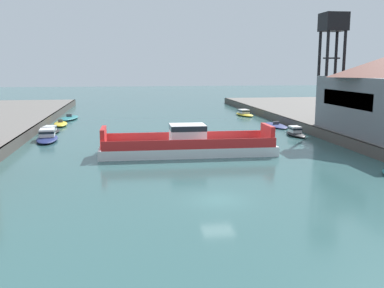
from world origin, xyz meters
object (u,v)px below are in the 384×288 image
(moored_boat_mid_right, at_px, (50,131))
(moored_boat_far_right, at_px, (47,136))
(moored_boat_upstream_b, at_px, (244,113))
(crane_tower, at_px, (333,37))
(moored_boat_upstream_a, at_px, (69,118))
(moored_boat_mid_left, at_px, (276,125))
(moored_boat_near_right, at_px, (296,132))
(moored_boat_near_left, at_px, (61,124))
(chain_ferry, at_px, (188,145))

(moored_boat_mid_right, height_order, moored_boat_far_right, moored_boat_far_right)
(moored_boat_upstream_b, xyz_separation_m, crane_tower, (5.88, -26.96, 13.99))
(moored_boat_far_right, height_order, moored_boat_upstream_a, moored_boat_far_right)
(moored_boat_mid_left, xyz_separation_m, moored_boat_far_right, (-36.61, -9.57, 0.41))
(moored_boat_near_right, xyz_separation_m, moored_boat_upstream_a, (-36.10, 26.24, -0.24))
(moored_boat_near_right, height_order, moored_boat_far_right, moored_boat_far_right)
(moored_boat_near_left, distance_m, crane_tower, 47.15)
(moored_boat_upstream_b, bearing_deg, moored_boat_mid_right, -150.98)
(moored_boat_near_left, bearing_deg, moored_boat_near_right, -25.03)
(moored_boat_near_left, xyz_separation_m, moored_boat_near_right, (36.48, -17.04, 0.21))
(moored_boat_far_right, xyz_separation_m, moored_boat_upstream_b, (35.60, 26.83, -0.13))
(moored_boat_near_left, height_order, moored_boat_upstream_a, moored_boat_near_left)
(moored_boat_mid_right, height_order, moored_boat_upstream_b, moored_boat_upstream_b)
(chain_ferry, xyz_separation_m, moored_boat_upstream_b, (17.46, 39.13, -0.61))
(moored_boat_mid_right, relative_size, moored_boat_upstream_a, 0.81)
(moored_boat_mid_right, bearing_deg, moored_boat_mid_left, 4.41)
(crane_tower, bearing_deg, moored_boat_near_right, -171.43)
(moored_boat_near_left, relative_size, moored_boat_upstream_a, 0.79)
(moored_boat_upstream_b, bearing_deg, moored_boat_mid_left, -86.63)
(moored_boat_near_right, distance_m, moored_boat_upstream_a, 44.63)
(moored_boat_mid_right, relative_size, crane_tower, 0.43)
(moored_boat_near_right, bearing_deg, moored_boat_mid_left, 86.75)
(chain_ferry, distance_m, crane_tower, 29.53)
(moored_boat_near_left, height_order, moored_boat_near_right, moored_boat_near_right)
(moored_boat_near_right, xyz_separation_m, moored_boat_mid_left, (0.60, 10.53, -0.33))
(crane_tower, bearing_deg, moored_boat_near_left, 158.87)
(moored_boat_upstream_a, bearing_deg, moored_boat_upstream_b, 2.47)
(crane_tower, bearing_deg, moored_boat_mid_right, 170.81)
(chain_ferry, height_order, moored_boat_far_right, chain_ferry)
(moored_boat_near_right, height_order, moored_boat_mid_right, moored_boat_near_right)
(chain_ferry, bearing_deg, moored_boat_near_left, 123.24)
(moored_boat_upstream_a, bearing_deg, moored_boat_near_left, -92.37)
(moored_boat_far_right, bearing_deg, moored_boat_mid_left, 14.65)
(moored_boat_upstream_a, bearing_deg, moored_boat_mid_left, -23.19)
(moored_boat_near_left, distance_m, moored_boat_near_right, 40.26)
(moored_boat_near_left, bearing_deg, chain_ferry, -56.76)
(chain_ferry, height_order, moored_boat_mid_left, chain_ferry)
(moored_boat_upstream_b, bearing_deg, crane_tower, -77.69)
(moored_boat_near_left, xyz_separation_m, moored_boat_mid_left, (37.08, -6.51, -0.12))
(chain_ferry, bearing_deg, moored_boat_upstream_a, 115.86)
(moored_boat_near_right, distance_m, moored_boat_upstream_b, 27.78)
(moored_boat_upstream_a, bearing_deg, moored_boat_mid_right, -91.88)
(moored_boat_upstream_b, bearing_deg, moored_boat_near_left, -163.41)
(moored_boat_upstream_a, height_order, crane_tower, crane_tower)
(moored_boat_near_left, bearing_deg, moored_boat_far_right, -88.34)
(moored_boat_near_left, height_order, moored_boat_far_right, moored_boat_far_right)
(chain_ferry, height_order, moored_boat_near_left, chain_ferry)
(moored_boat_near_right, bearing_deg, moored_boat_upstream_b, 90.86)
(moored_boat_near_right, relative_size, moored_boat_far_right, 0.71)
(chain_ferry, bearing_deg, moored_boat_mid_left, 49.82)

